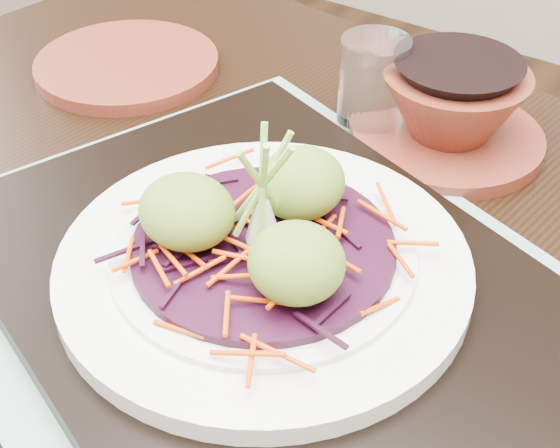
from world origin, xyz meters
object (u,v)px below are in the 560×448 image
Objects in this scene: terracotta_side_plate at (127,65)px; water_glass at (373,86)px; dining_table at (305,396)px; serving_tray at (264,283)px; white_plate at (264,263)px; terracotta_bowl_set at (451,113)px.

water_glass reaches higher than terracotta_side_plate.
dining_table is 2.88× the size of serving_tray.
water_glass is (-0.05, 0.25, 0.01)m from white_plate.
dining_table is 6.60× the size of terracotta_side_plate.
serving_tray is 1.96× the size of terracotta_bowl_set.
terracotta_bowl_set is at bearing 10.88° from terracotta_side_plate.
serving_tray is at bearing -77.66° from water_glass.
serving_tray is at bearing 165.96° from white_plate.
dining_table is at bearing 15.64° from white_plate.
terracotta_side_plate is at bearing 148.80° from white_plate.
white_plate is 1.49× the size of terracotta_side_plate.
white_plate is (-0.03, -0.01, 0.13)m from dining_table.
serving_tray reaches higher than terracotta_side_plate.
serving_tray is 2.29× the size of terracotta_side_plate.
white_plate is 1.27× the size of terracotta_bowl_set.
dining_table is 0.29m from terracotta_bowl_set.
terracotta_bowl_set is at bearing 99.86° from dining_table.
serving_tray is at bearing -157.45° from dining_table.
terracotta_side_plate reaches higher than dining_table.
terracotta_bowl_set is at bearing 13.13° from water_glass.
water_glass reaches higher than dining_table.
white_plate is at bearing -77.66° from water_glass.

